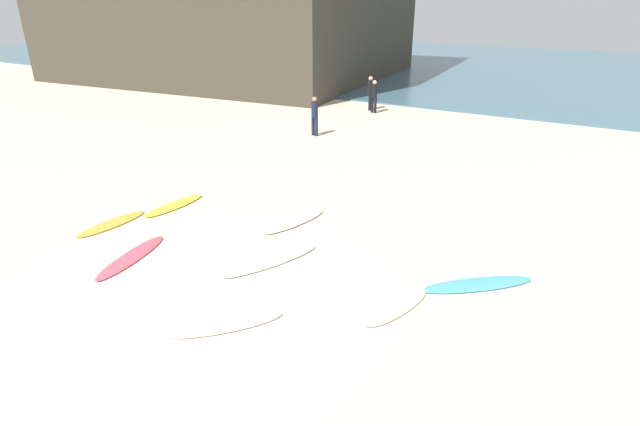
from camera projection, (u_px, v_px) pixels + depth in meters
The scene contains 13 objects.
ground_plane at pixel (200, 284), 10.30m from camera, with size 120.00×120.00×0.00m, color beige.
ocean_water at pixel (534, 69), 41.39m from camera, with size 120.00×40.00×0.08m, color #426675.
surfboard_0 at pixel (131, 257), 11.32m from camera, with size 0.50×2.27×0.07m, color #DD4658.
surfboard_1 at pixel (396, 305), 9.55m from camera, with size 0.58×1.91×0.06m, color beige.
surfboard_2 at pixel (294, 221), 13.11m from camera, with size 0.53×2.14×0.08m, color silver.
surfboard_3 at pixel (174, 205), 14.14m from camera, with size 0.51×2.04×0.08m, color yellow.
surfboard_4 at pixel (477, 284), 10.24m from camera, with size 0.51×2.45×0.06m, color #489CD2.
surfboard_5 at pixel (270, 261), 11.15m from camera, with size 0.54×2.47×0.07m, color white.
surfboard_6 at pixel (226, 324), 8.99m from camera, with size 0.52×2.09×0.06m, color white.
surfboard_7 at pixel (112, 224), 13.01m from camera, with size 0.53×1.99×0.06m, color gold.
beachgoer_near at pixel (370, 91), 26.06m from camera, with size 0.37×0.37×1.75m.
beachgoer_mid at pixel (315, 114), 21.14m from camera, with size 0.34×0.33×1.66m.
beachgoer_far at pixel (374, 95), 25.44m from camera, with size 0.34×0.33×1.65m.
Camera 1 is at (6.70, -6.31, 5.45)m, focal length 27.84 mm.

